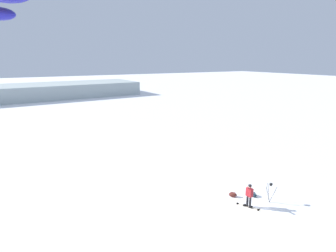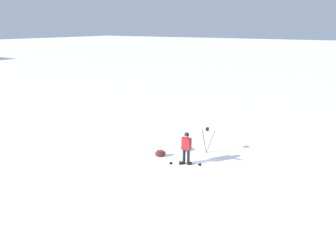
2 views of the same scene
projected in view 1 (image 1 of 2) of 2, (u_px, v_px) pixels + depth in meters
ground_plane at (249, 208)px, 17.02m from camera, size 300.00×300.00×0.00m
snowboarder at (249, 193)px, 16.89m from camera, size 0.51×0.62×1.63m
snowboard at (248, 207)px, 17.14m from camera, size 1.61×0.94×0.10m
gear_bag_large at (233, 195)px, 18.37m from camera, size 0.63×0.62×0.31m
camera_tripod at (270, 189)px, 17.47m from camera, size 0.71×0.62×1.37m
gear_bag_small at (254, 195)px, 18.45m from camera, size 0.66×0.64×0.23m
distant_ridge at (56, 90)px, 66.84m from camera, size 16.73×40.78×3.38m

